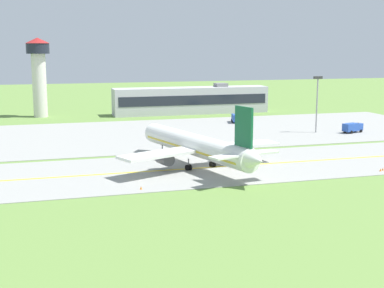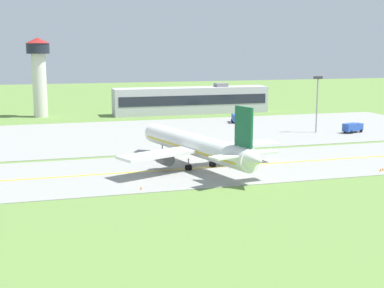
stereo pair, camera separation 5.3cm
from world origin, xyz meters
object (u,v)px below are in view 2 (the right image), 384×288
at_px(service_truck_baggage, 353,127).
at_px(apron_light_mast, 317,97).
at_px(control_tower, 39,69).
at_px(service_truck_fuel, 236,118).
at_px(airplane_lead, 196,146).

relative_size(service_truck_baggage, apron_light_mast, 0.43).
relative_size(control_tower, apron_light_mast, 1.71).
xyz_separation_m(service_truck_baggage, service_truck_fuel, (-22.33, 26.64, 0.00)).
distance_m(service_truck_baggage, apron_light_mast, 12.26).
xyz_separation_m(control_tower, apron_light_mast, (68.51, -54.09, -5.87)).
bearing_deg(control_tower, service_truck_fuel, -28.96).
distance_m(service_truck_fuel, control_tower, 64.47).
bearing_deg(control_tower, service_truck_baggage, -36.42).
distance_m(airplane_lead, control_tower, 89.62).
bearing_deg(airplane_lead, service_truck_fuel, 62.33).
bearing_deg(service_truck_fuel, service_truck_baggage, -50.04).
bearing_deg(apron_light_mast, service_truck_fuel, 119.56).
relative_size(airplane_lead, apron_light_mast, 2.66).
bearing_deg(airplane_lead, apron_light_mast, 36.30).
bearing_deg(service_truck_baggage, apron_light_mast, 161.16).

